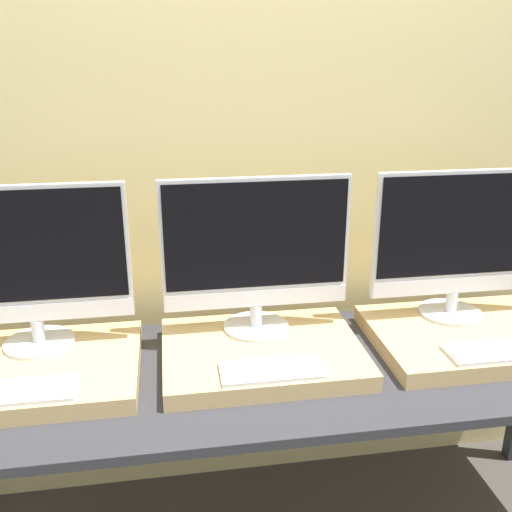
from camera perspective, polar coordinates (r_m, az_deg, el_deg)
wall_back at (r=2.01m, az=-1.19°, el=9.58°), size 8.00×0.04×2.60m
workbench at (r=1.85m, az=0.83°, el=-12.63°), size 2.39×0.71×0.72m
wooden_riser_left at (r=1.87m, az=-21.37°, el=-10.65°), size 0.63×0.48×0.05m
monitor_left at (r=1.85m, az=-21.82°, el=-0.67°), size 0.61×0.22×0.52m
keyboard_left at (r=1.71m, az=-22.60°, el=-12.40°), size 0.30×0.13×0.01m
wooden_riser_center at (r=1.84m, az=0.60°, el=-9.64°), size 0.63×0.48×0.05m
monitor_center at (r=1.82m, az=0.01°, el=0.49°), size 0.61×0.22×0.52m
keyboard_center at (r=1.68m, az=1.57°, el=-11.33°), size 0.30×0.13×0.01m
wooden_riser_right at (r=2.06m, az=20.24°, el=-7.55°), size 0.63×0.48×0.05m
monitor_right at (r=2.05m, az=19.67°, el=1.48°), size 0.61×0.22×0.52m
keyboard_right at (r=1.92m, az=22.71°, el=-8.78°), size 0.30×0.13×0.01m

